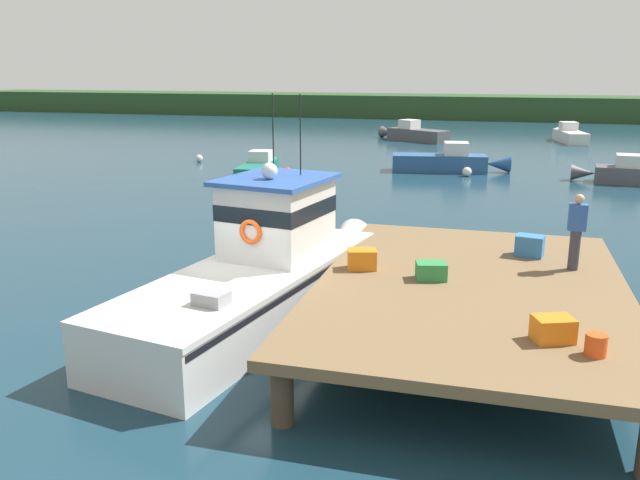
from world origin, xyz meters
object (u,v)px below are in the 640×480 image
(crate_stack_near_edge, at_px, (553,329))
(bait_bucket, at_px, (596,345))
(crate_single_by_cleat, at_px, (362,259))
(moored_boat_near_channel, at_px, (447,161))
(mooring_buoy_inshore, at_px, (287,172))
(moored_boat_far_right, at_px, (569,135))
(mooring_buoy_outer, at_px, (199,158))
(moored_boat_mid_harbor, at_px, (259,168))
(moored_boat_outer_mooring, at_px, (636,174))
(crate_single_far, at_px, (530,246))
(deckhand_by_the_boat, at_px, (576,230))
(mooring_buoy_spare_mooring, at_px, (467,172))
(main_fishing_boat, at_px, (264,270))
(moored_boat_off_the_point, at_px, (413,134))
(crate_stack_mid_dock, at_px, (431,271))

(crate_stack_near_edge, height_order, bait_bucket, crate_stack_near_edge)
(crate_single_by_cleat, bearing_deg, moored_boat_near_channel, 89.93)
(moored_boat_near_channel, height_order, mooring_buoy_inshore, moored_boat_near_channel)
(moored_boat_far_right, bearing_deg, mooring_buoy_outer, -141.92)
(moored_boat_far_right, bearing_deg, bait_bucket, -94.43)
(moored_boat_mid_harbor, bearing_deg, moored_boat_outer_mooring, 8.95)
(moored_boat_far_right, bearing_deg, crate_single_far, -96.26)
(crate_single_by_cleat, relative_size, moored_boat_outer_mooring, 0.11)
(deckhand_by_the_boat, relative_size, moored_boat_outer_mooring, 0.30)
(crate_single_by_cleat, bearing_deg, crate_single_far, 29.64)
(bait_bucket, bearing_deg, crate_single_by_cleat, 141.79)
(moored_boat_mid_harbor, distance_m, mooring_buoy_spare_mooring, 10.53)
(crate_stack_near_edge, relative_size, moored_boat_mid_harbor, 0.12)
(mooring_buoy_outer, bearing_deg, crate_stack_near_edge, -54.12)
(main_fishing_boat, distance_m, moored_boat_outer_mooring, 23.40)
(moored_boat_near_channel, xyz_separation_m, moored_boat_off_the_point, (-3.75, 14.70, -0.01))
(crate_stack_near_edge, height_order, mooring_buoy_inshore, crate_stack_near_edge)
(mooring_buoy_inshore, bearing_deg, mooring_buoy_outer, 150.56)
(mooring_buoy_inshore, bearing_deg, crate_single_far, -55.48)
(crate_single_far, bearing_deg, crate_stack_mid_dock, -130.57)
(deckhand_by_the_boat, distance_m, moored_boat_outer_mooring, 19.96)
(crate_single_far, height_order, mooring_buoy_inshore, crate_single_far)
(moored_boat_off_the_point, bearing_deg, bait_bucket, -78.75)
(crate_stack_mid_dock, bearing_deg, mooring_buoy_spare_mooring, 91.01)
(deckhand_by_the_boat, bearing_deg, moored_boat_far_right, 85.17)
(crate_single_by_cleat, distance_m, crate_stack_mid_dock, 1.53)
(crate_stack_mid_dock, xyz_separation_m, moored_boat_near_channel, (-1.47, 22.34, -0.84))
(deckhand_by_the_boat, bearing_deg, crate_stack_mid_dock, -152.68)
(bait_bucket, bearing_deg, moored_boat_outer_mooring, 78.88)
(main_fishing_boat, relative_size, mooring_buoy_outer, 23.71)
(crate_stack_near_edge, xyz_separation_m, moored_boat_near_channel, (-3.64, 24.95, -0.86))
(crate_single_far, distance_m, moored_boat_far_right, 37.24)
(moored_boat_outer_mooring, bearing_deg, main_fishing_boat, -118.40)
(crate_stack_mid_dock, height_order, moored_boat_far_right, crate_stack_mid_dock)
(crate_single_by_cleat, relative_size, mooring_buoy_spare_mooring, 1.28)
(main_fishing_boat, distance_m, crate_stack_near_edge, 6.53)
(moored_boat_outer_mooring, height_order, moored_boat_off_the_point, moored_boat_off_the_point)
(moored_boat_mid_harbor, height_order, moored_boat_far_right, moored_boat_far_right)
(main_fishing_boat, height_order, bait_bucket, main_fishing_boat)
(mooring_buoy_outer, bearing_deg, moored_boat_off_the_point, 54.52)
(crate_single_far, xyz_separation_m, moored_boat_outer_mooring, (5.46, 18.51, -0.97))
(crate_stack_near_edge, relative_size, bait_bucket, 1.76)
(mooring_buoy_spare_mooring, distance_m, mooring_buoy_inshore, 9.13)
(crate_stack_near_edge, distance_m, mooring_buoy_spare_mooring, 23.77)
(crate_single_far, bearing_deg, main_fishing_boat, -159.93)
(mooring_buoy_outer, height_order, mooring_buoy_inshore, mooring_buoy_inshore)
(bait_bucket, relative_size, mooring_buoy_spare_mooring, 0.72)
(moored_boat_far_right, xyz_separation_m, mooring_buoy_spare_mooring, (-6.41, -18.32, -0.26))
(moored_boat_far_right, bearing_deg, moored_boat_outer_mooring, -85.66)
(bait_bucket, height_order, deckhand_by_the_boat, deckhand_by_the_boat)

